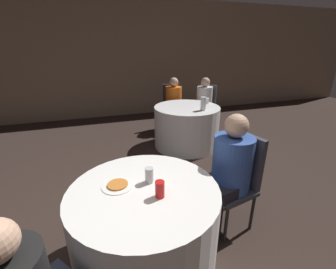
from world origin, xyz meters
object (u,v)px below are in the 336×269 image
soda_can_silver (149,175)px  soda_can_red (160,189)px  table_near (146,228)px  bottle_far (203,104)px  chair_far_northeast (206,104)px  person_white_shirt (203,106)px  table_far (186,127)px  person_blue_shirt (226,175)px  chair_far_north (172,103)px  pizza_plate_near (118,185)px  chair_near_east (238,175)px  person_orange_shirt (174,105)px

soda_can_silver → soda_can_red: bearing=-82.5°
table_near → bottle_far: bottle_far is taller
chair_far_northeast → person_white_shirt: 0.17m
table_far → person_blue_shirt: size_ratio=0.97×
soda_can_red → bottle_far: bottle_far is taller
person_white_shirt → soda_can_red: person_white_shirt is taller
chair_far_north → pizza_plate_near: chair_far_north is taller
table_near → pizza_plate_near: 0.43m
table_near → pizza_plate_near: bearing=148.6°
chair_near_east → bottle_far: 1.74m
table_far → person_white_shirt: size_ratio=1.01×
table_near → chair_far_north: size_ratio=1.17×
chair_far_north → person_white_shirt: person_white_shirt is taller
chair_near_east → bottle_far: size_ratio=4.40×
person_orange_shirt → person_blue_shirt: person_blue_shirt is taller
soda_can_silver → person_orange_shirt: bearing=66.9°
soda_can_red → bottle_far: 2.37m
pizza_plate_near → bottle_far: bottle_far is taller
person_orange_shirt → soda_can_red: 3.32m
person_orange_shirt → soda_can_silver: person_orange_shirt is taller
chair_far_north → person_orange_shirt: 0.17m
chair_near_east → soda_can_red: (-0.87, -0.31, 0.23)m
table_near → table_far: 2.48m
person_blue_shirt → soda_can_silver: (-0.74, -0.08, 0.19)m
chair_far_north → person_orange_shirt: bearing=90.0°
pizza_plate_near → person_white_shirt: bearing=52.5°
table_near → chair_far_north: bearing=67.4°
table_far → chair_near_east: chair_near_east is taller
chair_near_east → person_blue_shirt: 0.17m
chair_far_northeast → person_white_shirt: (-0.13, -0.12, 0.00)m
chair_far_northeast → pizza_plate_near: 3.47m
chair_near_east → chair_far_northeast: same height
chair_far_northeast → person_blue_shirt: person_blue_shirt is taller
pizza_plate_near → soda_can_red: bearing=-40.4°
person_orange_shirt → pizza_plate_near: bearing=67.1°
chair_near_east → chair_far_north: 2.96m
person_orange_shirt → soda_can_silver: 3.15m
table_far → chair_far_northeast: size_ratio=1.19×
chair_far_north → pizza_plate_near: bearing=68.2°
pizza_plate_near → soda_can_silver: bearing=-5.6°
person_orange_shirt → chair_far_north: bearing=-90.0°
table_far → chair_far_north: bearing=85.8°
chair_far_northeast → soda_can_silver: 3.35m
table_far → bottle_far: bottle_far is taller
chair_near_east → person_blue_shirt: size_ratio=0.82×
table_near → chair_far_northeast: (1.95, 2.84, 0.19)m
chair_far_north → bottle_far: (0.09, -1.29, 0.28)m
table_far → person_white_shirt: bearing=43.7°
person_white_shirt → soda_can_silver: person_white_shirt is taller
person_white_shirt → soda_can_red: bearing=104.8°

